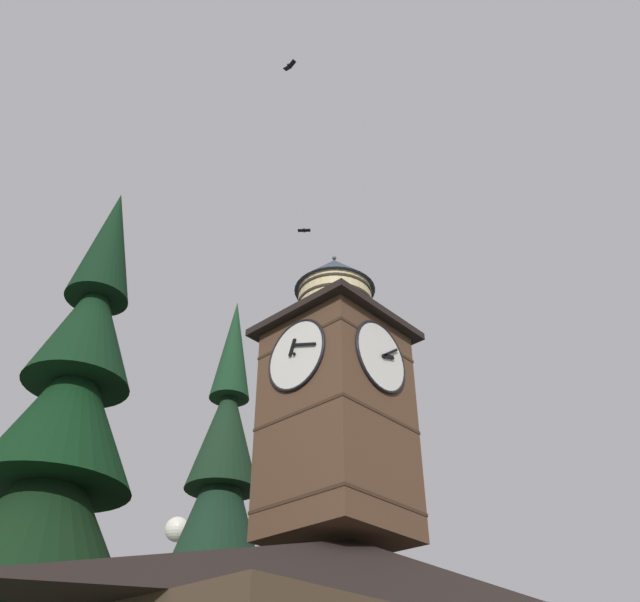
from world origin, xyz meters
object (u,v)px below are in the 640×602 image
(flying_bird_high, at_px, (290,66))
(pine_tree_behind, at_px, (216,548))
(moon, at_px, (177,529))
(clock_tower, at_px, (336,395))
(pine_tree_aside, at_px, (45,515))
(flying_bird_low, at_px, (304,230))

(flying_bird_high, bearing_deg, pine_tree_behind, -123.32)
(pine_tree_behind, height_order, moon, pine_tree_behind)
(clock_tower, relative_size, pine_tree_aside, 0.58)
(pine_tree_behind, xyz_separation_m, flying_bird_low, (0.05, 4.17, 12.42))
(clock_tower, bearing_deg, moon, -117.19)
(pine_tree_behind, relative_size, pine_tree_aside, 1.03)
(pine_tree_behind, relative_size, flying_bird_high, 36.58)
(moon, relative_size, flying_bird_low, 3.46)
(clock_tower, xyz_separation_m, pine_tree_aside, (6.93, -3.88, -4.65))
(flying_bird_low, bearing_deg, flying_bird_high, 40.40)
(clock_tower, distance_m, moon, 32.93)
(clock_tower, bearing_deg, pine_tree_behind, -96.47)
(pine_tree_aside, height_order, flying_bird_low, flying_bird_low)
(pine_tree_behind, bearing_deg, flying_bird_low, 89.30)
(moon, distance_m, flying_bird_low, 30.63)
(clock_tower, height_order, pine_tree_behind, pine_tree_behind)
(clock_tower, xyz_separation_m, moon, (-14.91, -29.03, 4.34))
(pine_tree_behind, height_order, pine_tree_aside, pine_tree_behind)
(moon, relative_size, flying_bird_high, 3.57)
(flying_bird_high, bearing_deg, moon, -122.48)
(flying_bird_low, bearing_deg, pine_tree_aside, -11.85)
(flying_bird_high, bearing_deg, flying_bird_low, -139.60)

